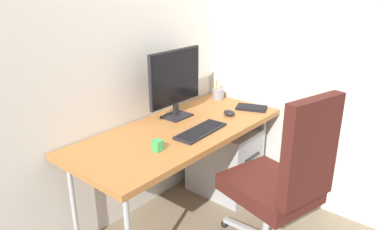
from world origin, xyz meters
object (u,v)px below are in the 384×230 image
at_px(pen_holder, 218,94).
at_px(mouse, 229,113).
at_px(filing_cabinet, 224,160).
at_px(monitor, 175,80).
at_px(desk_clamp_accessory, 158,145).
at_px(office_chair, 283,179).
at_px(keyboard, 201,131).
at_px(notebook, 251,108).

bearing_deg(pen_holder, mouse, -131.92).
bearing_deg(filing_cabinet, pen_holder, 49.68).
bearing_deg(monitor, desk_clamp_accessory, -148.45).
height_order(office_chair, keyboard, office_chair).
distance_m(mouse, pen_holder, 0.39).
xyz_separation_m(filing_cabinet, keyboard, (-0.47, -0.13, 0.44)).
bearing_deg(mouse, pen_holder, 51.07).
bearing_deg(filing_cabinet, mouse, -134.80).
height_order(pen_holder, notebook, pen_holder).
height_order(office_chair, notebook, office_chair).
xyz_separation_m(monitor, mouse, (0.26, -0.29, -0.25)).
xyz_separation_m(monitor, notebook, (0.49, -0.33, -0.26)).
xyz_separation_m(mouse, desk_clamp_accessory, (-0.74, -0.01, 0.01)).
bearing_deg(keyboard, filing_cabinet, 15.78).
height_order(mouse, pen_holder, pen_holder).
height_order(notebook, desk_clamp_accessory, desk_clamp_accessory).
relative_size(monitor, notebook, 2.17).
bearing_deg(filing_cabinet, notebook, -49.10).
height_order(keyboard, desk_clamp_accessory, desk_clamp_accessory).
bearing_deg(notebook, monitor, 124.19).
bearing_deg(office_chair, pen_holder, 57.62).
distance_m(monitor, pen_holder, 0.57).
relative_size(mouse, desk_clamp_accessory, 1.41).
xyz_separation_m(mouse, pen_holder, (0.26, 0.29, 0.03)).
distance_m(keyboard, desk_clamp_accessory, 0.37).
distance_m(keyboard, pen_holder, 0.72).
xyz_separation_m(office_chair, notebook, (0.53, 0.55, 0.18)).
bearing_deg(monitor, notebook, -34.33).
distance_m(filing_cabinet, desk_clamp_accessory, 0.97).
bearing_deg(desk_clamp_accessory, notebook, -2.28).
distance_m(monitor, keyboard, 0.43).
bearing_deg(mouse, filing_cabinet, 48.19).
bearing_deg(monitor, keyboard, -109.38).
height_order(keyboard, pen_holder, pen_holder).
distance_m(notebook, desk_clamp_accessory, 0.97).
xyz_separation_m(filing_cabinet, mouse, (-0.10, -0.10, 0.46)).
relative_size(notebook, desk_clamp_accessory, 3.51).
distance_m(office_chair, mouse, 0.69).
distance_m(pen_holder, notebook, 0.35).
relative_size(pen_holder, desk_clamp_accessory, 2.82).
distance_m(filing_cabinet, pen_holder, 0.54).
relative_size(office_chair, pen_holder, 5.98).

